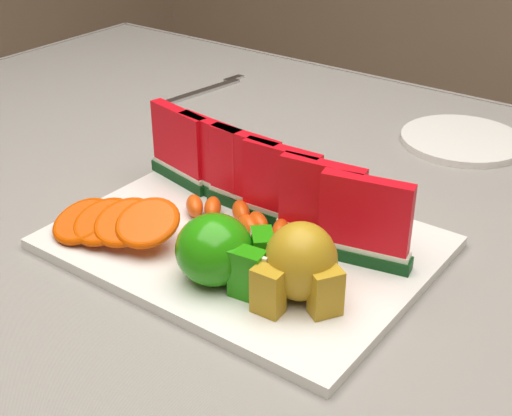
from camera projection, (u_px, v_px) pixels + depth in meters
table at (261, 266)px, 0.95m from camera, size 1.40×0.90×0.75m
tablecloth at (261, 226)px, 0.92m from camera, size 1.53×1.03×0.20m
platter at (245, 243)px, 0.80m from camera, size 0.40×0.30×0.01m
apple_cluster at (221, 252)px, 0.71m from camera, size 0.12×0.10×0.07m
pear_cluster at (300, 265)px, 0.68m from camera, size 0.10×0.10×0.08m
side_plate at (462, 140)px, 1.05m from camera, size 0.19×0.19×0.01m
fork at (206, 90)px, 1.25m from camera, size 0.04×0.20×0.00m
watermelon_row at (263, 182)px, 0.81m from camera, size 0.39×0.07×0.10m
orange_fan_front at (115, 222)px, 0.78m from camera, size 0.16×0.11×0.05m
orange_fan_back at (289, 176)px, 0.89m from camera, size 0.22×0.09×0.04m
tangerine_segments at (246, 220)px, 0.81m from camera, size 0.17×0.06×0.02m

